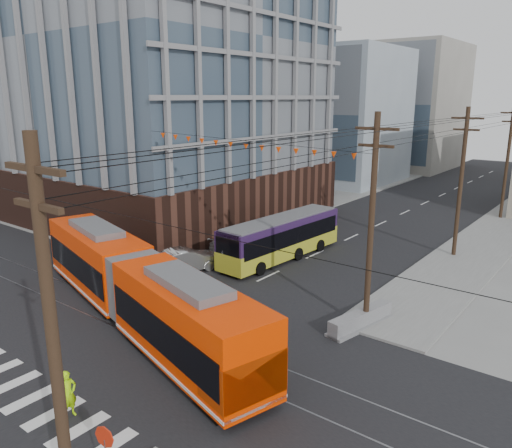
% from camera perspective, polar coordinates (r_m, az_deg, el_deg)
% --- Properties ---
extents(ground, '(160.00, 160.00, 0.00)m').
position_cam_1_polar(ground, '(24.73, -18.87, -14.64)').
color(ground, slate).
extents(office_building, '(30.00, 25.00, 28.60)m').
position_cam_1_polar(office_building, '(53.27, -12.57, 16.86)').
color(office_building, '#381E16').
rests_on(office_building, ground).
extents(bg_bldg_nw_near, '(18.00, 16.00, 18.00)m').
position_cam_1_polar(bg_bldg_nw_near, '(72.76, 8.56, 12.10)').
color(bg_bldg_nw_near, '#8C99A5').
rests_on(bg_bldg_nw_near, ground).
extents(bg_bldg_nw_far, '(16.00, 18.00, 20.00)m').
position_cam_1_polar(bg_bldg_nw_far, '(89.56, 16.75, 12.71)').
color(bg_bldg_nw_far, gray).
rests_on(bg_bldg_nw_far, ground).
extents(utility_pole_near, '(0.30, 0.30, 11.00)m').
position_cam_1_polar(utility_pole_near, '(13.00, -21.89, -15.12)').
color(utility_pole_near, black).
rests_on(utility_pole_near, ground).
extents(streetcar, '(21.08, 8.53, 4.06)m').
position_cam_1_polar(streetcar, '(26.94, -13.54, -7.03)').
color(streetcar, '#FB3200').
rests_on(streetcar, ground).
extents(city_bus, '(3.16, 11.47, 3.21)m').
position_cam_1_polar(city_bus, '(36.75, 2.91, -1.55)').
color(city_bus, '#2D1742').
rests_on(city_bus, ground).
extents(parked_car_silver, '(3.46, 5.19, 1.62)m').
position_cam_1_polar(parked_car_silver, '(34.57, -8.05, -4.10)').
color(parked_car_silver, '#A3A3A3').
rests_on(parked_car_silver, ground).
extents(parked_car_white, '(1.95, 4.37, 1.25)m').
position_cam_1_polar(parked_car_white, '(39.35, -2.76, -1.96)').
color(parked_car_white, silver).
rests_on(parked_car_white, ground).
extents(parked_car_grey, '(3.23, 4.66, 1.18)m').
position_cam_1_polar(parked_car_grey, '(44.75, 3.24, 0.00)').
color(parked_car_grey, '#464849').
rests_on(parked_car_grey, ground).
extents(pedestrian, '(0.47, 0.70, 1.87)m').
position_cam_1_polar(pedestrian, '(20.79, -20.67, -17.75)').
color(pedestrian, '#AEFF09').
rests_on(pedestrian, ground).
extents(jersey_barrier, '(1.88, 4.58, 0.89)m').
position_cam_1_polar(jersey_barrier, '(26.95, 11.87, -10.58)').
color(jersey_barrier, gray).
rests_on(jersey_barrier, ground).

